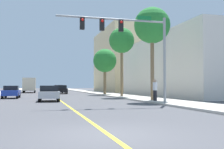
{
  "coord_description": "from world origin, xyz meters",
  "views": [
    {
      "loc": [
        -2.01,
        -7.98,
        1.46
      ],
      "look_at": [
        5.14,
        18.82,
        2.56
      ],
      "focal_mm": 44.03,
      "sensor_mm": 36.0,
      "label": 1
    }
  ],
  "objects_px": {
    "palm_near": "(152,26)",
    "car_blue": "(11,92)",
    "car_black": "(61,89)",
    "car_red": "(58,89)",
    "palm_mid": "(122,41)",
    "delivery_truck": "(29,85)",
    "pedestrian": "(155,90)",
    "traffic_signal_mast": "(131,38)",
    "car_silver": "(49,93)",
    "palm_far": "(105,61)"
  },
  "relations": [
    {
      "from": "palm_near",
      "to": "car_blue",
      "type": "bearing_deg",
      "value": 142.36
    },
    {
      "from": "car_blue",
      "to": "car_black",
      "type": "distance_m",
      "value": 16.63
    },
    {
      "from": "car_blue",
      "to": "car_red",
      "type": "height_order",
      "value": "car_red"
    },
    {
      "from": "palm_mid",
      "to": "delivery_truck",
      "type": "bearing_deg",
      "value": 113.95
    },
    {
      "from": "palm_near",
      "to": "pedestrian",
      "type": "relative_size",
      "value": 4.63
    },
    {
      "from": "car_black",
      "to": "car_red",
      "type": "xyz_separation_m",
      "value": [
        -0.09,
        5.89,
        0.01
      ]
    },
    {
      "from": "traffic_signal_mast",
      "to": "car_blue",
      "type": "distance_m",
      "value": 17.49
    },
    {
      "from": "palm_near",
      "to": "pedestrian",
      "type": "distance_m",
      "value": 5.94
    },
    {
      "from": "traffic_signal_mast",
      "to": "car_silver",
      "type": "distance_m",
      "value": 9.98
    },
    {
      "from": "palm_mid",
      "to": "palm_far",
      "type": "relative_size",
      "value": 1.21
    },
    {
      "from": "car_red",
      "to": "delivery_truck",
      "type": "relative_size",
      "value": 0.54
    },
    {
      "from": "palm_near",
      "to": "car_red",
      "type": "xyz_separation_m",
      "value": [
        -6.23,
        31.04,
        -6.07
      ]
    },
    {
      "from": "palm_far",
      "to": "car_silver",
      "type": "xyz_separation_m",
      "value": [
        -8.77,
        -14.55,
        -4.44
      ]
    },
    {
      "from": "traffic_signal_mast",
      "to": "palm_mid",
      "type": "distance_m",
      "value": 13.45
    },
    {
      "from": "traffic_signal_mast",
      "to": "car_blue",
      "type": "height_order",
      "value": "traffic_signal_mast"
    },
    {
      "from": "palm_near",
      "to": "palm_far",
      "type": "xyz_separation_m",
      "value": [
        -0.22,
        17.57,
        -1.67
      ]
    },
    {
      "from": "palm_near",
      "to": "car_blue",
      "type": "distance_m",
      "value": 17.41
    },
    {
      "from": "traffic_signal_mast",
      "to": "car_silver",
      "type": "bearing_deg",
      "value": 127.82
    },
    {
      "from": "palm_far",
      "to": "pedestrian",
      "type": "height_order",
      "value": "palm_far"
    },
    {
      "from": "palm_far",
      "to": "pedestrian",
      "type": "distance_m",
      "value": 19.32
    },
    {
      "from": "pedestrian",
      "to": "palm_mid",
      "type": "bearing_deg",
      "value": -21.52
    },
    {
      "from": "palm_mid",
      "to": "car_black",
      "type": "xyz_separation_m",
      "value": [
        -5.92,
        16.37,
        -6.09
      ]
    },
    {
      "from": "traffic_signal_mast",
      "to": "car_red",
      "type": "relative_size",
      "value": 1.95
    },
    {
      "from": "car_blue",
      "to": "car_silver",
      "type": "xyz_separation_m",
      "value": [
        3.92,
        -6.93,
        0.0
      ]
    },
    {
      "from": "car_silver",
      "to": "pedestrian",
      "type": "bearing_deg",
      "value": -24.52
    },
    {
      "from": "traffic_signal_mast",
      "to": "palm_near",
      "type": "relative_size",
      "value": 0.97
    },
    {
      "from": "car_blue",
      "to": "car_red",
      "type": "xyz_separation_m",
      "value": [
        6.68,
        21.09,
        0.03
      ]
    },
    {
      "from": "car_black",
      "to": "car_blue",
      "type": "bearing_deg",
      "value": -113.6
    },
    {
      "from": "traffic_signal_mast",
      "to": "car_red",
      "type": "distance_m",
      "value": 35.53
    },
    {
      "from": "delivery_truck",
      "to": "pedestrian",
      "type": "bearing_deg",
      "value": -72.69
    },
    {
      "from": "palm_near",
      "to": "car_black",
      "type": "distance_m",
      "value": 26.59
    },
    {
      "from": "delivery_truck",
      "to": "pedestrian",
      "type": "distance_m",
      "value": 37.8
    },
    {
      "from": "car_black",
      "to": "pedestrian",
      "type": "xyz_separation_m",
      "value": [
        5.81,
        -26.46,
        0.3
      ]
    },
    {
      "from": "traffic_signal_mast",
      "to": "car_silver",
      "type": "relative_size",
      "value": 2.05
    },
    {
      "from": "traffic_signal_mast",
      "to": "palm_far",
      "type": "distance_m",
      "value": 21.94
    },
    {
      "from": "palm_far",
      "to": "delivery_truck",
      "type": "height_order",
      "value": "palm_far"
    },
    {
      "from": "car_silver",
      "to": "pedestrian",
      "type": "height_order",
      "value": "pedestrian"
    },
    {
      "from": "car_red",
      "to": "delivery_truck",
      "type": "bearing_deg",
      "value": 148.37
    },
    {
      "from": "car_silver",
      "to": "car_black",
      "type": "bearing_deg",
      "value": 84.75
    },
    {
      "from": "pedestrian",
      "to": "car_silver",
      "type": "bearing_deg",
      "value": 42.53
    },
    {
      "from": "palm_near",
      "to": "car_silver",
      "type": "distance_m",
      "value": 11.28
    },
    {
      "from": "traffic_signal_mast",
      "to": "palm_mid",
      "type": "xyz_separation_m",
      "value": [
        3.22,
        12.92,
        1.91
      ]
    },
    {
      "from": "car_blue",
      "to": "delivery_truck",
      "type": "relative_size",
      "value": 0.49
    },
    {
      "from": "car_blue",
      "to": "delivery_truck",
      "type": "bearing_deg",
      "value": -91.74
    },
    {
      "from": "palm_near",
      "to": "palm_mid",
      "type": "xyz_separation_m",
      "value": [
        -0.21,
        8.78,
        0.01
      ]
    },
    {
      "from": "palm_near",
      "to": "car_silver",
      "type": "relative_size",
      "value": 2.11
    },
    {
      "from": "palm_near",
      "to": "palm_far",
      "type": "relative_size",
      "value": 1.23
    },
    {
      "from": "car_silver",
      "to": "pedestrian",
      "type": "distance_m",
      "value": 9.69
    },
    {
      "from": "car_blue",
      "to": "pedestrian",
      "type": "relative_size",
      "value": 2.11
    },
    {
      "from": "palm_near",
      "to": "delivery_truck",
      "type": "xyz_separation_m",
      "value": [
        -11.74,
        34.72,
        -5.27
      ]
    }
  ]
}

